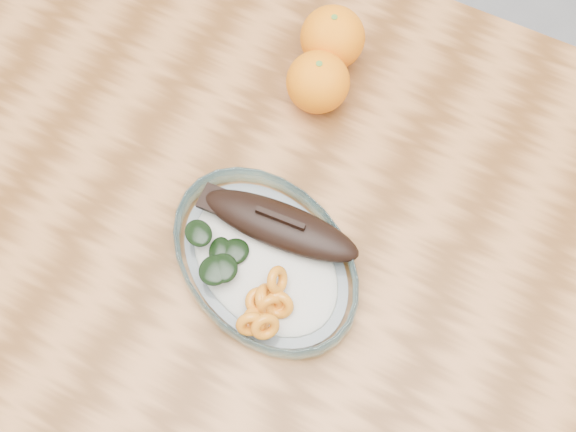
{
  "coord_description": "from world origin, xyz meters",
  "views": [
    {
      "loc": [
        0.16,
        -0.31,
        1.55
      ],
      "look_at": [
        0.01,
        -0.01,
        0.77
      ],
      "focal_mm": 45.0,
      "sensor_mm": 36.0,
      "label": 1
    }
  ],
  "objects_px": {
    "dining_table": "(285,245)",
    "plated_meal": "(265,258)",
    "orange_right": "(333,38)",
    "orange_left": "(318,82)"
  },
  "relations": [
    {
      "from": "dining_table",
      "to": "plated_meal",
      "type": "distance_m",
      "value": 0.13
    },
    {
      "from": "dining_table",
      "to": "orange_left",
      "type": "bearing_deg",
      "value": 102.47
    },
    {
      "from": "orange_right",
      "to": "dining_table",
      "type": "bearing_deg",
      "value": -78.24
    },
    {
      "from": "orange_left",
      "to": "plated_meal",
      "type": "bearing_deg",
      "value": -79.15
    },
    {
      "from": "orange_left",
      "to": "dining_table",
      "type": "bearing_deg",
      "value": -77.53
    },
    {
      "from": "dining_table",
      "to": "plated_meal",
      "type": "height_order",
      "value": "plated_meal"
    },
    {
      "from": "orange_right",
      "to": "orange_left",
      "type": "bearing_deg",
      "value": -79.97
    },
    {
      "from": "dining_table",
      "to": "plated_meal",
      "type": "bearing_deg",
      "value": -83.36
    },
    {
      "from": "dining_table",
      "to": "orange_right",
      "type": "distance_m",
      "value": 0.28
    },
    {
      "from": "plated_meal",
      "to": "orange_right",
      "type": "relative_size",
      "value": 7.19
    }
  ]
}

